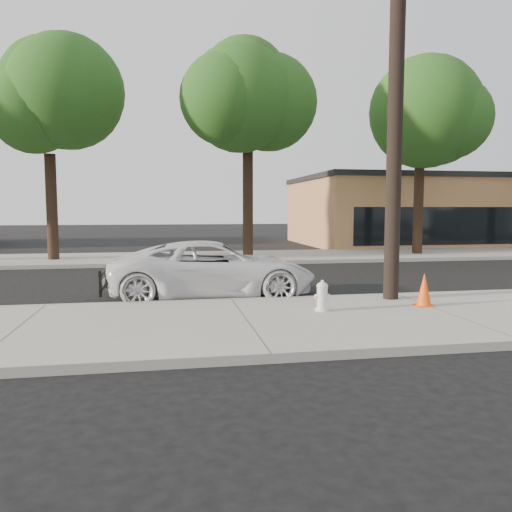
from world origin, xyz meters
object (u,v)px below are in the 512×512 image
fire_hydrant (322,297)px  traffic_cone (424,290)px  utility_pole (396,95)px  police_cruiser (213,269)px

fire_hydrant → traffic_cone: bearing=5.3°
fire_hydrant → traffic_cone: (2.28, 0.11, 0.06)m
fire_hydrant → traffic_cone: 2.28m
fire_hydrant → traffic_cone: traffic_cone is taller
utility_pole → fire_hydrant: utility_pole is taller
fire_hydrant → utility_pole: bearing=30.4°
utility_pole → police_cruiser: size_ratio=1.78×
police_cruiser → traffic_cone: size_ratio=7.21×
traffic_cone → fire_hydrant: bearing=-177.3°
police_cruiser → traffic_cone: (4.21, -2.68, -0.21)m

